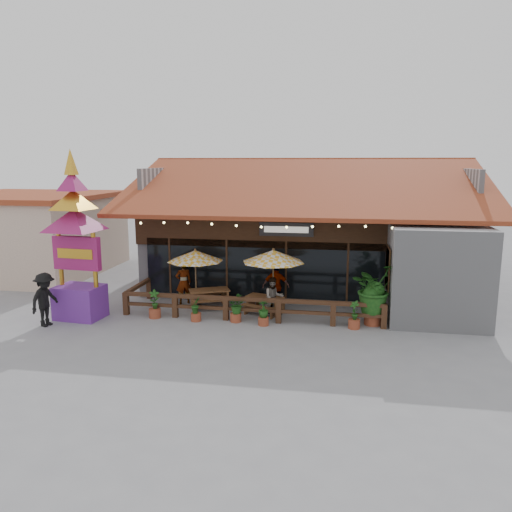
% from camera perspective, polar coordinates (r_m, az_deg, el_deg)
% --- Properties ---
extents(ground, '(100.00, 100.00, 0.00)m').
position_cam_1_polar(ground, '(19.14, 4.27, -7.23)').
color(ground, gray).
rests_on(ground, ground).
extents(restaurant_building, '(15.50, 14.73, 6.09)m').
position_cam_1_polar(restaurant_building, '(25.06, 6.40, 2.20)').
color(restaurant_building, '#ABACB1').
rests_on(restaurant_building, ground).
extents(patio_railing, '(10.00, 2.60, 0.92)m').
position_cam_1_polar(patio_railing, '(19.04, -2.57, -5.37)').
color(patio_railing, '#462519').
rests_on(patio_railing, ground).
extents(neighbor_building, '(8.40, 8.40, 4.22)m').
position_cam_1_polar(neighbor_building, '(29.58, -24.70, 2.44)').
color(neighbor_building, beige).
rests_on(neighbor_building, ground).
extents(umbrella_left, '(2.96, 2.96, 2.44)m').
position_cam_1_polar(umbrella_left, '(20.35, -6.96, -0.01)').
color(umbrella_left, brown).
rests_on(umbrella_left, ground).
extents(umbrella_right, '(2.70, 2.70, 2.61)m').
position_cam_1_polar(umbrella_right, '(19.33, 1.99, -0.06)').
color(umbrella_right, brown).
rests_on(umbrella_right, ground).
extents(picnic_table_left, '(2.03, 1.92, 0.77)m').
position_cam_1_polar(picnic_table_left, '(20.53, -5.35, -4.50)').
color(picnic_table_left, brown).
rests_on(picnic_table_left, ground).
extents(picnic_table_right, '(1.75, 1.63, 0.68)m').
position_cam_1_polar(picnic_table_right, '(19.73, 0.99, -5.26)').
color(picnic_table_right, brown).
rests_on(picnic_table_right, ground).
extents(thai_sign_tower, '(2.75, 2.75, 6.84)m').
position_cam_1_polar(thai_sign_tower, '(19.68, -20.00, 3.44)').
color(thai_sign_tower, '#682895').
rests_on(thai_sign_tower, ground).
extents(tropical_plant, '(2.23, 2.22, 2.33)m').
position_cam_1_polar(tropical_plant, '(18.64, 13.36, -3.73)').
color(tropical_plant, brown).
rests_on(tropical_plant, ground).
extents(diner_a, '(0.80, 0.71, 1.83)m').
position_cam_1_polar(diner_a, '(21.15, -8.28, -3.00)').
color(diner_a, '#372111').
rests_on(diner_a, ground).
extents(diner_b, '(0.94, 0.85, 1.58)m').
position_cam_1_polar(diner_b, '(19.11, 2.03, -4.77)').
color(diner_b, '#372111').
rests_on(diner_b, ground).
extents(diner_c, '(1.13, 0.59, 1.85)m').
position_cam_1_polar(diner_c, '(20.25, 2.28, -3.49)').
color(diner_c, '#372111').
rests_on(diner_c, ground).
extents(pedestrian, '(0.98, 1.40, 1.98)m').
position_cam_1_polar(pedestrian, '(19.64, -22.95, -4.61)').
color(pedestrian, black).
rests_on(pedestrian, ground).
extents(planter_a, '(0.46, 0.45, 1.10)m').
position_cam_1_polar(planter_a, '(19.54, -11.51, -5.63)').
color(planter_a, brown).
rests_on(planter_a, ground).
extents(planter_b, '(0.43, 0.45, 0.94)m').
position_cam_1_polar(planter_b, '(18.92, -6.89, -6.15)').
color(planter_b, brown).
rests_on(planter_b, ground).
extents(planter_c, '(0.79, 0.81, 1.01)m').
position_cam_1_polar(planter_c, '(18.67, -2.34, -5.86)').
color(planter_c, brown).
rests_on(planter_c, ground).
extents(planter_d, '(0.44, 0.44, 0.94)m').
position_cam_1_polar(planter_d, '(18.29, 0.86, -6.57)').
color(planter_d, brown).
rests_on(planter_d, ground).
extents(planter_e, '(0.44, 0.43, 1.03)m').
position_cam_1_polar(planter_e, '(18.31, 11.17, -6.83)').
color(planter_e, brown).
rests_on(planter_e, ground).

